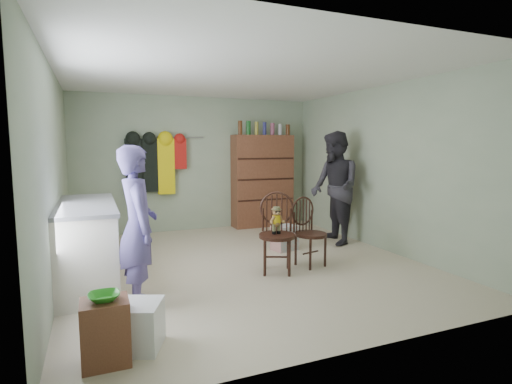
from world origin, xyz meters
name	(u,v)px	position (x,y,z in m)	size (l,w,h in m)	color
ground_plane	(245,264)	(0.00, 0.00, 0.00)	(5.00, 5.00, 0.00)	beige
room_walls	(231,147)	(0.00, 0.53, 1.58)	(5.00, 5.00, 5.00)	#A6B597
counter	(87,243)	(-1.95, 0.00, 0.47)	(0.64, 1.86, 0.94)	silver
stool	(106,332)	(-1.82, -1.94, 0.24)	(0.34, 0.29, 0.48)	brown
bowl	(104,297)	(-1.82, -1.94, 0.51)	(0.22, 0.22, 0.05)	green
plastic_tub	(136,326)	(-1.59, -1.79, 0.18)	(0.39, 0.37, 0.37)	white
chair_front	(277,228)	(0.27, -0.45, 0.57)	(0.59, 0.59, 1.01)	#3A1D14
chair_far	(308,229)	(0.77, -0.36, 0.49)	(0.49, 0.49, 0.92)	#3A1D14
striped_bag	(285,238)	(0.83, 0.46, 0.19)	(0.36, 0.28, 0.38)	#E57C72
person_left	(138,227)	(-1.47, -0.91, 0.80)	(0.58, 0.38, 1.60)	#5E5297
person_right	(335,188)	(1.76, 0.53, 0.92)	(0.89, 0.69, 1.83)	#2D2B33
dresser	(262,180)	(1.25, 2.30, 0.91)	(1.20, 0.39, 2.06)	brown
coat_rack	(154,165)	(-0.83, 2.38, 1.25)	(1.42, 0.12, 1.09)	#99999E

